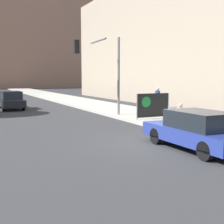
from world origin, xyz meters
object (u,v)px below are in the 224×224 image
Objects in this scene: protest_banner at (153,105)px; parked_car_curbside at (197,130)px; traffic_light_pole at (102,62)px; seated_protester at (181,115)px; car_on_road_nearest at (11,100)px; pedestrian_behind at (157,101)px.

protest_banner is 0.51× the size of parked_car_curbside.
traffic_light_pole is 10.20m from parked_car_curbside.
parked_car_curbside is (-1.96, -3.44, -0.10)m from seated_protester.
parked_car_curbside is (-2.59, -6.92, -0.25)m from protest_banner.
car_on_road_nearest is at bearing 121.20° from protest_banner.
traffic_light_pole reaches higher than parked_car_curbside.
traffic_light_pole is at bearing -60.50° from car_on_road_nearest.
protest_banner is 0.45× the size of traffic_light_pole.
car_on_road_nearest is at bearing 133.17° from seated_protester.
seated_protester is at bearing -77.31° from traffic_light_pole.
parked_car_curbside reaches higher than seated_protester.
protest_banner is at bearing -54.23° from traffic_light_pole.
pedestrian_behind reaches higher than seated_protester.
pedestrian_behind is (1.68, 4.56, 0.29)m from seated_protester.
protest_banner reaches higher than parked_car_curbside.
car_on_road_nearest is (-4.10, 17.95, 0.02)m from parked_car_curbside.
protest_banner is at bearing -58.80° from car_on_road_nearest.
pedestrian_behind is 0.36× the size of traffic_light_pole.
protest_banner is 0.53× the size of car_on_road_nearest.
protest_banner is (0.63, 3.48, 0.15)m from seated_protester.
protest_banner reaches higher than car_on_road_nearest.
pedestrian_behind is at bearing -52.13° from car_on_road_nearest.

